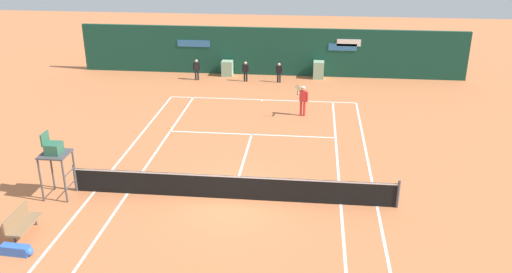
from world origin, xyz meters
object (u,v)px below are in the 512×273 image
object	(u,v)px
tennis_ball_mid_court	(171,128)
umpire_chair	(54,154)
tennis_ball_by_sideline	(206,103)
player_on_baseline	(303,98)
ball_kid_centre_post	(279,71)
ball_kid_right_post	(246,70)
player_bench	(21,222)
ball_kid_left_post	(197,68)
equipment_bag	(18,250)

from	to	relation	value
tennis_ball_mid_court	umpire_chair	bearing A→B (deg)	-108.18
tennis_ball_by_sideline	tennis_ball_mid_court	bearing A→B (deg)	-104.91
umpire_chair	player_on_baseline	world-z (taller)	umpire_chair
ball_kid_centre_post	ball_kid_right_post	world-z (taller)	ball_kid_right_post
ball_kid_centre_post	tennis_ball_mid_court	size ratio (longest dim) A/B	18.43
umpire_chair	ball_kid_centre_post	xyz separation A→B (m)	(7.15, 15.72, -1.01)
umpire_chair	player_bench	distance (m)	3.00
umpire_chair	player_bench	world-z (taller)	umpire_chair
ball_kid_left_post	umpire_chair	bearing A→B (deg)	74.10
umpire_chair	equipment_bag	bearing A→B (deg)	5.71
tennis_ball_mid_court	tennis_ball_by_sideline	world-z (taller)	same
equipment_bag	ball_kid_centre_post	world-z (taller)	ball_kid_centre_post
ball_kid_left_post	ball_kid_centre_post	xyz separation A→B (m)	(5.24, 0.00, -0.05)
umpire_chair	tennis_ball_by_sideline	xyz separation A→B (m)	(3.41, 11.11, -1.70)
equipment_bag	umpire_chair	bearing A→B (deg)	95.71
ball_kid_centre_post	tennis_ball_by_sideline	world-z (taller)	ball_kid_centre_post
player_bench	tennis_ball_by_sideline	bearing A→B (deg)	166.10
player_on_baseline	tennis_ball_mid_court	xyz separation A→B (m)	(-6.42, -2.54, -0.93)
umpire_chair	ball_kid_centre_post	world-z (taller)	umpire_chair
ball_kid_right_post	tennis_ball_by_sideline	bearing A→B (deg)	75.72
equipment_bag	ball_kid_right_post	world-z (taller)	ball_kid_right_post
player_on_baseline	ball_kid_right_post	world-z (taller)	player_on_baseline
equipment_bag	ball_kid_right_post	size ratio (longest dim) A/B	0.82
ball_kid_left_post	tennis_ball_mid_court	world-z (taller)	ball_kid_left_post
umpire_chair	tennis_ball_mid_court	bearing A→B (deg)	161.82
player_on_baseline	tennis_ball_mid_court	size ratio (longest dim) A/B	26.76
ball_kid_left_post	tennis_ball_by_sideline	size ratio (longest dim) A/B	19.59
player_bench	ball_kid_right_post	xyz separation A→B (m)	(5.06, 18.45, 0.23)
equipment_bag	player_bench	bearing A→B (deg)	110.81
player_on_baseline	tennis_ball_mid_court	bearing A→B (deg)	27.75
umpire_chair	ball_kid_centre_post	size ratio (longest dim) A/B	2.03
player_on_baseline	ball_kid_left_post	bearing A→B (deg)	-34.87
equipment_bag	ball_kid_left_post	world-z (taller)	ball_kid_left_post
umpire_chair	equipment_bag	world-z (taller)	umpire_chair
equipment_bag	ball_kid_centre_post	size ratio (longest dim) A/B	0.84
player_on_baseline	umpire_chair	bearing A→B (deg)	54.09
player_bench	ball_kid_left_post	xyz separation A→B (m)	(1.93, 18.45, 0.26)
player_bench	ball_kid_right_post	bearing A→B (deg)	164.67
umpire_chair	tennis_ball_mid_court	size ratio (longest dim) A/B	37.35
equipment_bag	tennis_ball_by_sideline	size ratio (longest dim) A/B	15.46
equipment_bag	tennis_ball_mid_court	bearing A→B (deg)	79.76
ball_kid_left_post	equipment_bag	bearing A→B (deg)	76.54
umpire_chair	ball_kid_right_post	distance (m)	16.53
ball_kid_centre_post	ball_kid_right_post	distance (m)	2.11
ball_kid_left_post	tennis_ball_mid_court	size ratio (longest dim) A/B	19.59
tennis_ball_mid_court	ball_kid_centre_post	bearing A→B (deg)	60.70
equipment_bag	ball_kid_right_post	xyz separation A→B (m)	(4.66, 19.51, 0.58)
tennis_ball_mid_court	player_bench	bearing A→B (deg)	-103.50
tennis_ball_by_sideline	umpire_chair	bearing A→B (deg)	-107.04
ball_kid_left_post	ball_kid_centre_post	bearing A→B (deg)	171.02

